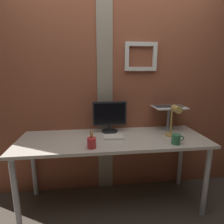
{
  "coord_description": "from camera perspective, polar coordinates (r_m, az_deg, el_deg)",
  "views": [
    {
      "loc": [
        -0.25,
        -1.7,
        1.45
      ],
      "look_at": [
        -0.03,
        0.17,
        1.02
      ],
      "focal_mm": 29.52,
      "sensor_mm": 36.0,
      "label": 1
    }
  ],
  "objects": [
    {
      "name": "pen_cup",
      "position": [
        1.66,
        -6.33,
        -9.44
      ],
      "size": [
        0.08,
        0.08,
        0.18
      ],
      "color": "red",
      "rests_on": "desk"
    },
    {
      "name": "coffee_mug",
      "position": [
        1.84,
        19.28,
        -7.91
      ],
      "size": [
        0.12,
        0.08,
        0.09
      ],
      "color": "#33724C",
      "rests_on": "desk"
    },
    {
      "name": "desk_lamp",
      "position": [
        1.96,
        18.68,
        -1.65
      ],
      "size": [
        0.12,
        0.2,
        0.34
      ],
      "color": "tan",
      "rests_on": "desk"
    },
    {
      "name": "paper_clutter_stack",
      "position": [
        1.9,
        0.49,
        -7.73
      ],
      "size": [
        0.21,
        0.15,
        0.02
      ],
      "primitive_type": "cube",
      "rotation": [
        0.0,
        0.0,
        -0.05
      ],
      "color": "silver",
      "rests_on": "desk"
    },
    {
      "name": "laptop_stand",
      "position": [
        2.22,
        17.1,
        -0.86
      ],
      "size": [
        0.28,
        0.22,
        0.26
      ],
      "color": "gray",
      "rests_on": "desk"
    },
    {
      "name": "brick_wall_back",
      "position": [
        2.17,
        -0.14,
        7.39
      ],
      "size": [
        3.35,
        0.16,
        2.49
      ],
      "color": "brown",
      "rests_on": "ground_plane"
    },
    {
      "name": "ground_plane",
      "position": [
        2.25,
        1.39,
        -27.37
      ],
      "size": [
        6.0,
        6.0,
        0.0
      ],
      "primitive_type": "plane",
      "color": "#4C4238"
    },
    {
      "name": "monitor",
      "position": [
        2.04,
        -0.75,
        -1.02
      ],
      "size": [
        0.38,
        0.18,
        0.34
      ],
      "color": "black",
      "rests_on": "desk"
    },
    {
      "name": "desk",
      "position": [
        1.93,
        0.36,
        -10.23
      ],
      "size": [
        1.91,
        0.65,
        0.77
      ],
      "color": "beige",
      "rests_on": "ground_plane"
    },
    {
      "name": "laptop",
      "position": [
        2.25,
        16.68,
        2.88
      ],
      "size": [
        0.36,
        0.3,
        0.21
      ],
      "color": "white",
      "rests_on": "laptop_stand"
    }
  ]
}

